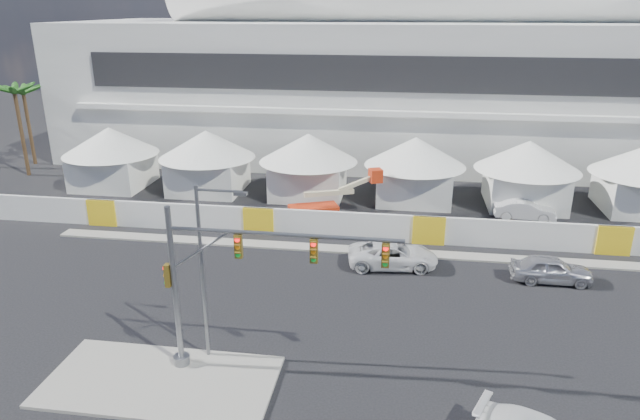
# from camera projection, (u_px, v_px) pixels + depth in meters

# --- Properties ---
(ground) EXTENTS (160.00, 160.00, 0.00)m
(ground) POSITION_uv_depth(u_px,v_px,m) (308.00, 355.00, 26.88)
(ground) COLOR black
(ground) RESTS_ON ground
(median_island) EXTENTS (10.00, 5.00, 0.15)m
(median_island) POSITION_uv_depth(u_px,v_px,m) (161.00, 381.00, 24.90)
(median_island) COLOR gray
(median_island) RESTS_ON ground
(stadium) EXTENTS (80.00, 24.80, 21.98)m
(stadium) POSITION_uv_depth(u_px,v_px,m) (452.00, 66.00, 61.12)
(stadium) COLOR silver
(stadium) RESTS_ON ground
(tent_row) EXTENTS (53.40, 8.40, 5.40)m
(tent_row) POSITION_uv_depth(u_px,v_px,m) (361.00, 162.00, 48.09)
(tent_row) COLOR white
(tent_row) RESTS_ON ground
(hoarding_fence) EXTENTS (70.00, 0.25, 2.00)m
(hoarding_fence) POSITION_uv_depth(u_px,v_px,m) (429.00, 230.00, 39.21)
(hoarding_fence) COLOR white
(hoarding_fence) RESTS_ON ground
(palm_cluster) EXTENTS (10.60, 10.60, 8.55)m
(palm_cluster) POSITION_uv_depth(u_px,v_px,m) (26.00, 98.00, 56.69)
(palm_cluster) COLOR #47331E
(palm_cluster) RESTS_ON ground
(sedan_silver) EXTENTS (1.89, 4.69, 1.60)m
(sedan_silver) POSITION_uv_depth(u_px,v_px,m) (551.00, 269.00, 33.85)
(sedan_silver) COLOR silver
(sedan_silver) RESTS_ON ground
(pickup_curb) EXTENTS (3.22, 5.88, 1.56)m
(pickup_curb) POSITION_uv_depth(u_px,v_px,m) (393.00, 255.00, 35.80)
(pickup_curb) COLOR silver
(pickup_curb) RESTS_ON ground
(lot_car_a) EXTENTS (1.86, 4.65, 1.50)m
(lot_car_a) POSITION_uv_depth(u_px,v_px,m) (524.00, 210.00, 43.82)
(lot_car_a) COLOR silver
(lot_car_a) RESTS_ON ground
(traffic_mast) EXTENTS (10.14, 0.74, 7.60)m
(traffic_mast) POSITION_uv_depth(u_px,v_px,m) (221.00, 283.00, 24.30)
(traffic_mast) COLOR slate
(traffic_mast) RESTS_ON median_island
(streetlight_median) EXTENTS (2.29, 0.23, 8.28)m
(streetlight_median) POSITION_uv_depth(u_px,v_px,m) (206.00, 262.00, 25.09)
(streetlight_median) COLOR gray
(streetlight_median) RESTS_ON median_island
(boom_lift) EXTENTS (7.57, 2.91, 3.70)m
(boom_lift) POSITION_uv_depth(u_px,v_px,m) (322.00, 208.00, 43.57)
(boom_lift) COLOR red
(boom_lift) RESTS_ON ground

